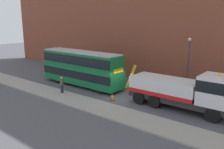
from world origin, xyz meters
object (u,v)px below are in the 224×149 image
at_px(double_decker_bus, 81,67).
at_px(pedestrian_onlooker, 62,85).
at_px(traffic_cone_near_bus, 112,97).
at_px(street_lamp, 188,60).
at_px(recovery_tow_truck, 184,90).

distance_m(double_decker_bus, pedestrian_onlooker, 3.98).
relative_size(double_decker_bus, traffic_cone_near_bus, 15.35).
xyz_separation_m(traffic_cone_near_bus, street_lamp, (4.46, 7.29, 3.13)).
xyz_separation_m(recovery_tow_truck, street_lamp, (-1.88, 5.40, 1.71)).
height_order(recovery_tow_truck, double_decker_bus, double_decker_bus).
distance_m(traffic_cone_near_bus, street_lamp, 9.10).
bearing_deg(street_lamp, pedestrian_onlooker, -137.22).
bearing_deg(recovery_tow_truck, traffic_cone_near_bus, -163.28).
bearing_deg(traffic_cone_near_bus, pedestrian_onlooker, -161.55).
relative_size(double_decker_bus, pedestrian_onlooker, 6.46).
xyz_separation_m(recovery_tow_truck, pedestrian_onlooker, (-11.69, -3.68, -0.77)).
height_order(pedestrian_onlooker, traffic_cone_near_bus, pedestrian_onlooker).
xyz_separation_m(double_decker_bus, pedestrian_onlooker, (0.87, -3.68, -1.25)).
bearing_deg(double_decker_bus, pedestrian_onlooker, -76.65).
bearing_deg(street_lamp, traffic_cone_near_bus, -121.42).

